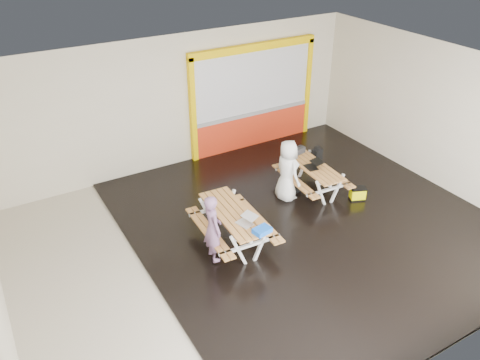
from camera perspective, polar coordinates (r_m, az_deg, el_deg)
room at (r=9.47m, az=2.76°, el=1.55°), size 10.02×8.02×3.52m
deck at (r=11.02m, az=8.03°, el=-4.76°), size 7.50×7.98×0.05m
kiosk at (r=13.70m, az=1.54°, el=9.50°), size 3.88×0.16×3.00m
picnic_table_left at (r=9.94m, az=-0.84°, el=-4.69°), size 1.43×2.03×0.79m
picnic_table_right at (r=11.86m, az=8.57°, el=0.99°), size 1.34×1.89×0.73m
person_left at (r=9.34m, az=-3.24°, el=-5.68°), size 0.39×0.55×1.43m
person_right at (r=11.39m, az=5.62°, el=1.08°), size 0.51×0.76×1.54m
laptop_left at (r=9.50m, az=0.76°, el=-4.83°), size 0.43×0.40×0.15m
laptop_right at (r=11.68m, az=8.62°, el=1.73°), size 0.42×0.38×0.16m
blue_pouch at (r=9.25m, az=2.63°, el=-5.96°), size 0.37×0.29×0.10m
toolbox at (r=12.27m, az=6.92°, el=3.48°), size 0.37×0.24×0.20m
backpack at (r=12.44m, az=9.07°, el=2.96°), size 0.30×0.23×0.44m
dark_case at (r=11.93m, az=6.19°, el=-1.13°), size 0.39×0.32×0.13m
fluke_bag at (r=11.87m, az=13.70°, el=-1.59°), size 0.43×0.36×0.32m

